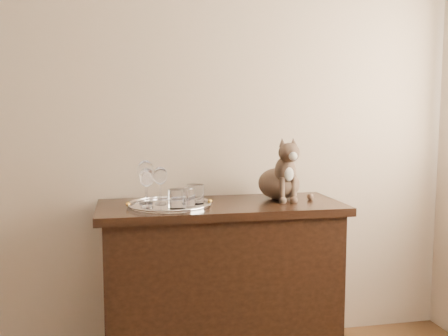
# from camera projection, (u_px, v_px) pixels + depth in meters

# --- Properties ---
(wall_back) EXTENTS (4.00, 0.10, 2.70)m
(wall_back) POSITION_uv_depth(u_px,v_px,m) (96.00, 102.00, 2.59)
(wall_back) COLOR #C6B094
(wall_back) RESTS_ON ground
(sideboard) EXTENTS (1.20, 0.50, 0.85)m
(sideboard) POSITION_uv_depth(u_px,v_px,m) (221.00, 287.00, 2.51)
(sideboard) COLOR black
(sideboard) RESTS_ON ground
(tray) EXTENTS (0.40, 0.40, 0.01)m
(tray) POSITION_uv_depth(u_px,v_px,m) (170.00, 206.00, 2.38)
(tray) COLOR silver
(tray) RESTS_ON sideboard
(wine_glass_a) EXTENTS (0.08, 0.08, 0.21)m
(wine_glass_a) POSITION_uv_depth(u_px,v_px,m) (146.00, 182.00, 2.40)
(wine_glass_a) COLOR white
(wine_glass_a) RESTS_ON tray
(wine_glass_c) EXTENTS (0.07, 0.07, 0.18)m
(wine_glass_c) POSITION_uv_depth(u_px,v_px,m) (147.00, 188.00, 2.30)
(wine_glass_c) COLOR white
(wine_glass_c) RESTS_ON tray
(wine_glass_d) EXTENTS (0.07, 0.07, 0.18)m
(wine_glass_d) POSITION_uv_depth(u_px,v_px,m) (160.00, 186.00, 2.39)
(wine_glass_d) COLOR white
(wine_glass_d) RESTS_ON tray
(tumbler_a) EXTENTS (0.08, 0.08, 0.09)m
(tumbler_a) POSITION_uv_depth(u_px,v_px,m) (187.00, 198.00, 2.33)
(tumbler_a) COLOR silver
(tumbler_a) RESTS_ON tray
(tumbler_b) EXTENTS (0.08, 0.08, 0.09)m
(tumbler_b) POSITION_uv_depth(u_px,v_px,m) (177.00, 199.00, 2.28)
(tumbler_b) COLOR silver
(tumbler_b) RESTS_ON tray
(tumbler_c) EXTENTS (0.08, 0.08, 0.09)m
(tumbler_c) POSITION_uv_depth(u_px,v_px,m) (195.00, 194.00, 2.41)
(tumbler_c) COLOR white
(tumbler_c) RESTS_ON tray
(cat) EXTENTS (0.35, 0.33, 0.32)m
(cat) POSITION_uv_depth(u_px,v_px,m) (279.00, 168.00, 2.57)
(cat) COLOR #4C3F2D
(cat) RESTS_ON sideboard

